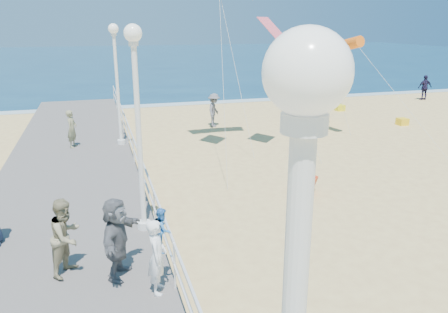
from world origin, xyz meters
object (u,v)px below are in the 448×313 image
object	(u,v)px
spectator_6	(72,129)
beach_walker_c	(315,123)
box_kite	(306,185)
beach_umbrella	(319,92)
toddler_held	(162,229)
lamp_post_far	(116,72)
spectator_1	(66,236)
spectator_5	(117,238)
beach_walker_a	(214,110)
beach_walker_b	(425,88)
woman_holding_toddler	(157,257)
beach_chair_right	(402,122)
lamp_post_mid	(137,110)
beach_chair_left	(340,108)

from	to	relation	value
spectator_6	beach_walker_c	bearing A→B (deg)	-69.73
spectator_6	box_kite	size ratio (longest dim) A/B	2.78
beach_umbrella	toddler_held	bearing A→B (deg)	-127.96
lamp_post_far	spectator_1	xyz separation A→B (m)	(-1.84, -10.71, -2.39)
spectator_5	box_kite	bearing A→B (deg)	-34.00
spectator_6	beach_walker_a	xyz separation A→B (m)	(7.57, 3.78, -0.28)
beach_walker_b	box_kite	world-z (taller)	beach_walker_b
woman_holding_toddler	toddler_held	bearing A→B (deg)	-30.43
beach_umbrella	beach_chair_right	size ratio (longest dim) A/B	3.89
lamp_post_far	beach_walker_c	size ratio (longest dim) A/B	3.67
beach_walker_a	lamp_post_far	bearing A→B (deg)	155.28
spectator_6	beach_chair_right	bearing A→B (deg)	-67.28
lamp_post_far	spectator_1	distance (m)	11.13
spectator_1	spectator_6	bearing A→B (deg)	33.75
spectator_5	spectator_1	bearing A→B (deg)	89.61
beach_walker_a	beach_umbrella	xyz separation A→B (m)	(6.08, -1.03, 0.95)
spectator_1	box_kite	bearing A→B (deg)	-31.84
spectator_5	beach_walker_a	distance (m)	16.31
beach_walker_c	beach_umbrella	xyz separation A→B (m)	(1.59, 2.59, 1.19)
lamp_post_mid	box_kite	distance (m)	7.04
woman_holding_toddler	beach_walker_c	size ratio (longest dim) A/B	1.11
beach_walker_b	beach_walker_c	size ratio (longest dim) A/B	1.32
beach_walker_a	beach_walker_c	size ratio (longest dim) A/B	1.32
lamp_post_far	beach_walker_a	distance (m)	7.23
spectator_5	beach_chair_right	world-z (taller)	spectator_5
spectator_6	beach_umbrella	distance (m)	13.94
beach_walker_a	beach_umbrella	size ratio (longest dim) A/B	0.90
spectator_1	beach_chair_left	bearing A→B (deg)	-12.68
spectator_1	beach_walker_b	bearing A→B (deg)	-21.07
spectator_1	box_kite	distance (m)	8.60
lamp_post_far	toddler_held	size ratio (longest dim) A/B	5.72
lamp_post_mid	beach_walker_b	xyz separation A→B (m)	(23.55, 17.08, -2.70)
beach_walker_b	beach_chair_right	size ratio (longest dim) A/B	3.48
spectator_1	beach_chair_left	world-z (taller)	spectator_1
woman_holding_toddler	box_kite	size ratio (longest dim) A/B	2.67
lamp_post_mid	beach_walker_c	xyz separation A→B (m)	(9.97, 9.24, -2.94)
lamp_post_mid	spectator_5	bearing A→B (deg)	-109.87
beach_walker_b	beach_walker_c	distance (m)	15.68
box_kite	beach_chair_left	distance (m)	15.91
spectator_6	beach_walker_b	bearing A→B (deg)	-53.17
beach_walker_c	woman_holding_toddler	bearing A→B (deg)	-81.86
box_kite	spectator_1	bearing A→B (deg)	159.21
lamp_post_mid	beach_walker_a	size ratio (longest dim) A/B	2.77
beach_walker_c	box_kite	size ratio (longest dim) A/B	2.41
toddler_held	spectator_1	xyz separation A→B (m)	(-1.94, 1.14, -0.44)
woman_holding_toddler	toddler_held	size ratio (longest dim) A/B	1.73
lamp_post_mid	beach_walker_b	size ratio (longest dim) A/B	2.78
box_kite	lamp_post_mid	bearing A→B (deg)	152.31
box_kite	beach_chair_left	bearing A→B (deg)	8.51
beach_walker_c	beach_chair_right	size ratio (longest dim) A/B	2.63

